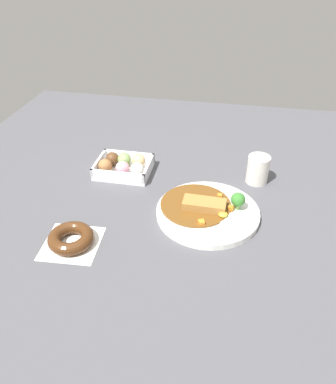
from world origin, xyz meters
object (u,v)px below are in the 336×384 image
curry_plate (207,211)px  chocolate_ring_donut (71,239)px  coffee_mug (258,169)px  donut_box (124,166)px

curry_plate → chocolate_ring_donut: size_ratio=1.91×
curry_plate → coffee_mug: size_ratio=3.24×
curry_plate → chocolate_ring_donut: 0.38m
chocolate_ring_donut → coffee_mug: coffee_mug is taller
donut_box → coffee_mug: bearing=-176.1°
curry_plate → donut_box: curry_plate is taller
curry_plate → chocolate_ring_donut: curry_plate is taller
donut_box → curry_plate: bearing=149.8°
curry_plate → donut_box: size_ratio=1.64×
chocolate_ring_donut → coffee_mug: 0.61m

